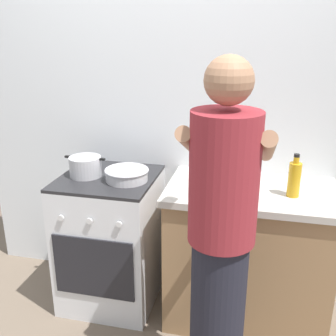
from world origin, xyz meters
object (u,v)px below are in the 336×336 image
mixing_bowl (127,174)px  oil_bottle (294,179)px  pot (85,166)px  utensil_crock (220,161)px  spice_bottle (246,182)px  stove_range (111,239)px  person (221,247)px

mixing_bowl → oil_bottle: (0.98, -0.02, 0.06)m
pot → mixing_bowl: size_ratio=0.98×
utensil_crock → spice_bottle: (0.17, -0.19, -0.06)m
stove_range → mixing_bowl: mixing_bowl is taller
mixing_bowl → person: size_ratio=0.16×
mixing_bowl → stove_range: bearing=167.1°
stove_range → person: (0.78, -0.63, 0.41)m
stove_range → spice_bottle: size_ratio=9.71×
utensil_crock → spice_bottle: size_ratio=3.48×
mixing_bowl → oil_bottle: bearing=-1.2°
pot → mixing_bowl: 0.28m
stove_range → pot: 0.53m
pot → mixing_bowl: pot is taller
stove_range → utensil_crock: bearing=14.3°
stove_range → pot: (-0.14, -0.01, 0.51)m
pot → oil_bottle: 1.27m
spice_bottle → oil_bottle: bearing=-7.7°
utensil_crock → oil_bottle: bearing=-27.9°
person → utensil_crock: bearing=96.5°
stove_range → oil_bottle: (1.12, -0.05, 0.55)m
spice_bottle → oil_bottle: (0.26, -0.03, 0.06)m
mixing_bowl → utensil_crock: 0.59m
pot → oil_bottle: oil_bottle is taller
stove_range → utensil_crock: size_ratio=2.79×
oil_bottle → mixing_bowl: bearing=178.8°
person → mixing_bowl: bearing=137.3°
pot → spice_bottle: pot is taller
stove_range → spice_bottle: 1.00m
pot → person: (0.92, -0.61, -0.10)m
utensil_crock → oil_bottle: (0.43, -0.23, 0.00)m
stove_range → person: bearing=-38.6°
utensil_crock → spice_bottle: bearing=-48.2°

